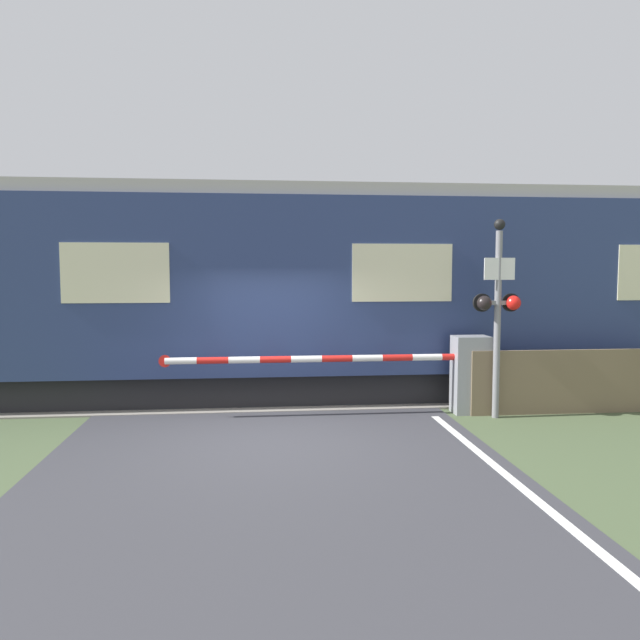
{
  "coord_description": "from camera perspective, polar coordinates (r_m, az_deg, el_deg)",
  "views": [
    {
      "loc": [
        -0.23,
        -8.94,
        2.46
      ],
      "look_at": [
        0.89,
        1.89,
        1.58
      ],
      "focal_mm": 35.0,
      "sensor_mm": 36.0,
      "label": 1
    }
  ],
  "objects": [
    {
      "name": "train",
      "position": [
        12.43,
        5.94,
        2.66
      ],
      "size": [
        17.69,
        2.97,
        3.98
      ],
      "color": "black",
      "rests_on": "ground_plane"
    },
    {
      "name": "track_bed",
      "position": [
        12.4,
        -4.77,
        -6.7
      ],
      "size": [
        36.0,
        3.2,
        0.13
      ],
      "color": "gray",
      "rests_on": "ground_plane"
    },
    {
      "name": "ground_plane",
      "position": [
        9.28,
        -4.36,
        -10.75
      ],
      "size": [
        80.0,
        80.0,
        0.0
      ],
      "primitive_type": "plane",
      "color": "#475638"
    },
    {
      "name": "signal_post",
      "position": [
        10.62,
        15.96,
        1.28
      ],
      "size": [
        0.79,
        0.26,
        3.28
      ],
      "color": "gray",
      "rests_on": "ground_plane"
    },
    {
      "name": "roadside_fence",
      "position": [
        11.59,
        22.78,
        -5.21
      ],
      "size": [
        3.88,
        0.06,
        1.1
      ],
      "color": "#726047",
      "rests_on": "ground_plane"
    },
    {
      "name": "crossing_barrier",
      "position": [
        10.88,
        11.66,
        -4.69
      ],
      "size": [
        5.53,
        0.44,
        1.33
      ],
      "color": "gray",
      "rests_on": "ground_plane"
    }
  ]
}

